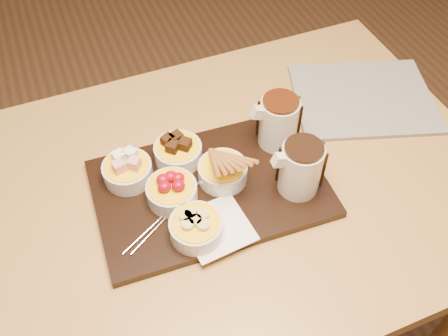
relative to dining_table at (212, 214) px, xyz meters
name	(u,v)px	position (x,y,z in m)	size (l,w,h in m)	color
ground	(216,329)	(0.00, 0.00, -0.65)	(5.00, 5.00, 0.00)	#57351E
dining_table	(212,214)	(0.00, 0.00, 0.00)	(1.20, 0.80, 0.75)	#AB803F
serving_board	(210,188)	(-0.01, -0.01, 0.11)	(0.46, 0.30, 0.02)	black
napkin	(217,227)	(-0.03, -0.11, 0.12)	(0.12, 0.12, 0.00)	white
bowl_marshmallows	(128,172)	(-0.15, 0.07, 0.14)	(0.10, 0.10, 0.04)	beige
bowl_cake	(178,153)	(-0.04, 0.08, 0.14)	(0.10, 0.10, 0.04)	beige
bowl_strawberries	(172,192)	(-0.09, -0.01, 0.14)	(0.10, 0.10, 0.04)	beige
bowl_biscotti	(223,172)	(0.02, 0.00, 0.14)	(0.10, 0.10, 0.04)	beige
bowl_bananas	(196,228)	(-0.07, -0.11, 0.14)	(0.10, 0.10, 0.04)	beige
pitcher_dark_chocolate	(301,169)	(0.16, -0.08, 0.17)	(0.08, 0.08, 0.11)	silver
pitcher_milk_chocolate	(279,122)	(0.17, 0.05, 0.17)	(0.08, 0.08, 0.11)	silver
fondue_skewers	(171,208)	(-0.10, -0.04, 0.12)	(0.26, 0.03, 0.01)	silver
newspaper	(363,98)	(0.43, 0.11, 0.10)	(0.32, 0.26, 0.01)	beige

